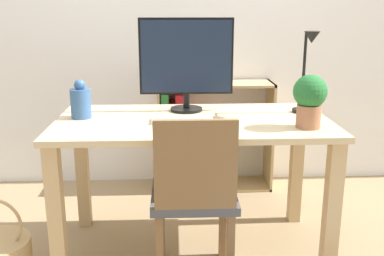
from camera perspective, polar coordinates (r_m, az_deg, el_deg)
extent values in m
plane|color=#997F5B|center=(2.60, 0.10, -14.98)|extent=(10.00, 10.00, 0.00)
cube|color=white|center=(3.31, -0.76, 15.12)|extent=(8.00, 0.05, 2.60)
cube|color=#D8BC8C|center=(2.32, 0.11, 0.77)|extent=(1.41, 0.74, 0.03)
cube|color=tan|center=(2.22, -16.84, -10.85)|extent=(0.07, 0.07, 0.71)
cube|color=tan|center=(2.27, 17.32, -10.18)|extent=(0.07, 0.07, 0.71)
cube|color=tan|center=(2.78, -13.74, -5.20)|extent=(0.07, 0.07, 0.71)
cube|color=tan|center=(2.83, 13.11, -4.81)|extent=(0.07, 0.07, 0.71)
cylinder|color=black|center=(2.50, -0.71, 2.40)|extent=(0.18, 0.18, 0.02)
cylinder|color=black|center=(2.49, -0.71, 3.60)|extent=(0.04, 0.04, 0.09)
cube|color=black|center=(2.46, -0.74, 9.08)|extent=(0.51, 0.02, 0.41)
cube|color=#192338|center=(2.46, -0.73, 9.06)|extent=(0.49, 0.03, 0.39)
cube|color=silver|center=(2.26, -1.22, 1.00)|extent=(0.31, 0.13, 0.02)
cylinder|color=#33598C|center=(2.39, -13.94, 3.03)|extent=(0.10, 0.10, 0.15)
sphere|color=#33598C|center=(2.38, -14.09, 5.32)|extent=(0.06, 0.06, 0.06)
cylinder|color=black|center=(2.54, 13.71, 2.18)|extent=(0.10, 0.10, 0.02)
cylinder|color=black|center=(2.50, 14.02, 7.01)|extent=(0.02, 0.02, 0.41)
cylinder|color=black|center=(2.43, 14.66, 11.63)|extent=(0.01, 0.10, 0.01)
cone|color=black|center=(2.38, 14.98, 11.07)|extent=(0.08, 0.08, 0.06)
cylinder|color=#9E6647|center=(2.21, 14.57, 1.45)|extent=(0.12, 0.12, 0.11)
sphere|color=#23662D|center=(2.18, 14.78, 4.51)|extent=(0.16, 0.16, 0.16)
cube|color=#4C4C51|center=(2.18, 0.20, -8.51)|extent=(0.40, 0.40, 0.04)
cube|color=brown|center=(1.93, 0.46, -4.72)|extent=(0.36, 0.03, 0.40)
cube|color=brown|center=(2.14, -4.11, -15.83)|extent=(0.04, 0.04, 0.41)
cube|color=brown|center=(2.15, 4.88, -15.62)|extent=(0.04, 0.04, 0.41)
cube|color=brown|center=(2.42, -3.91, -11.88)|extent=(0.04, 0.04, 0.41)
cube|color=brown|center=(2.43, 3.90, -11.73)|extent=(0.04, 0.04, 0.41)
cube|color=tan|center=(3.27, -4.14, -1.07)|extent=(0.02, 0.28, 0.78)
cube|color=tan|center=(3.34, 9.78, -0.89)|extent=(0.02, 0.28, 0.78)
cube|color=tan|center=(3.41, 2.81, -7.18)|extent=(0.82, 0.28, 0.02)
cube|color=tan|center=(3.19, 2.99, 5.62)|extent=(0.82, 0.28, 0.02)
cube|color=tan|center=(3.28, 2.90, -0.99)|extent=(0.79, 0.28, 0.02)
cube|color=orange|center=(3.35, -3.19, -5.21)|extent=(0.06, 0.24, 0.24)
cube|color=black|center=(3.33, -1.84, -4.42)|extent=(0.06, 0.24, 0.34)
cube|color=red|center=(3.34, -0.73, -4.82)|extent=(0.06, 0.24, 0.29)
cube|color=beige|center=(3.34, 0.40, -4.65)|extent=(0.05, 0.24, 0.31)
cube|color=#2D7F38|center=(3.34, 1.47, -4.37)|extent=(0.04, 0.24, 0.34)
cube|color=#2D7F38|center=(3.22, -3.41, 1.82)|extent=(0.05, 0.24, 0.32)
cube|color=red|center=(3.23, -2.52, 1.21)|extent=(0.04, 0.24, 0.25)
cube|color=red|center=(3.22, -1.56, 1.77)|extent=(0.06, 0.24, 0.31)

